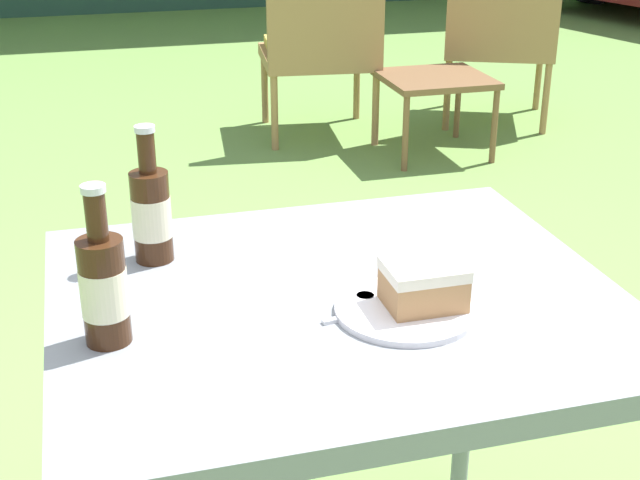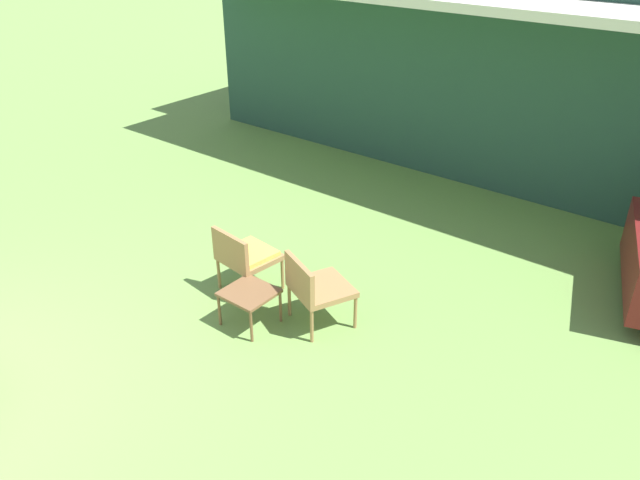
# 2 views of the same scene
# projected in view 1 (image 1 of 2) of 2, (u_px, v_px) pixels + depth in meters

# --- Properties ---
(wicker_chair_cushioned) EXTENTS (0.63, 0.62, 0.78)m
(wicker_chair_cushioned) POSITION_uv_depth(u_px,v_px,m) (320.00, 49.00, 4.55)
(wicker_chair_cushioned) COLOR #9E7547
(wicker_chair_cushioned) RESTS_ON ground_plane
(wicker_chair_plain) EXTENTS (0.75, 0.74, 0.78)m
(wicker_chair_plain) POSITION_uv_depth(u_px,v_px,m) (499.00, 40.00, 4.78)
(wicker_chair_plain) COLOR #9E7547
(wicker_chair_plain) RESTS_ON ground_plane
(garden_side_table) EXTENTS (0.50, 0.49, 0.39)m
(garden_side_table) POSITION_uv_depth(u_px,v_px,m) (435.00, 85.00, 4.34)
(garden_side_table) COLOR brown
(garden_side_table) RESTS_ON ground_plane
(patio_table) EXTENTS (0.89, 0.76, 0.75)m
(patio_table) POSITION_uv_depth(u_px,v_px,m) (336.00, 334.00, 1.44)
(patio_table) COLOR gray
(patio_table) RESTS_ON ground_plane
(cake_on_plate) EXTENTS (0.22, 0.22, 0.08)m
(cake_on_plate) POSITION_uv_depth(u_px,v_px,m) (416.00, 294.00, 1.34)
(cake_on_plate) COLOR white
(cake_on_plate) RESTS_ON patio_table
(cola_bottle_near) EXTENTS (0.07, 0.07, 0.24)m
(cola_bottle_near) POSITION_uv_depth(u_px,v_px,m) (151.00, 212.00, 1.49)
(cola_bottle_near) COLOR #381E0F
(cola_bottle_near) RESTS_ON patio_table
(cola_bottle_far) EXTENTS (0.07, 0.07, 0.24)m
(cola_bottle_far) POSITION_uv_depth(u_px,v_px,m) (104.00, 287.00, 1.24)
(cola_bottle_far) COLOR #381E0F
(cola_bottle_far) RESTS_ON patio_table
(fork) EXTENTS (0.19, 0.04, 0.01)m
(fork) POSITION_uv_depth(u_px,v_px,m) (380.00, 310.00, 1.35)
(fork) COLOR silver
(fork) RESTS_ON patio_table
(loose_bottle_cap) EXTENTS (0.03, 0.03, 0.01)m
(loose_bottle_cap) POSITION_uv_depth(u_px,v_px,m) (365.00, 298.00, 1.39)
(loose_bottle_cap) COLOR silver
(loose_bottle_cap) RESTS_ON patio_table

